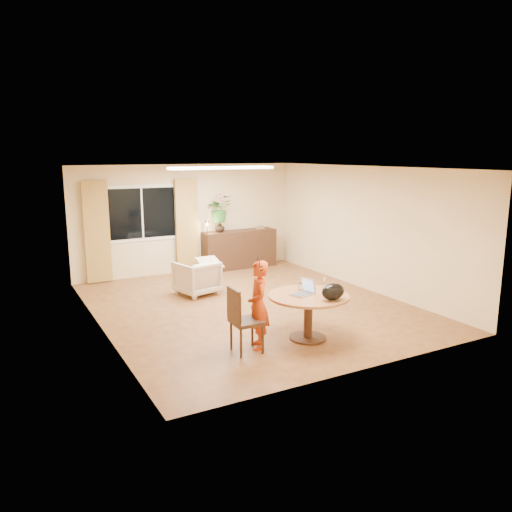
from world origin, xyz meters
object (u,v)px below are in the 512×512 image
Objects in this scene: dining_chair at (247,320)px; child at (258,305)px; dining_table at (308,304)px; sideboard at (239,249)px; armchair at (197,277)px.

child reaches higher than dining_chair.
dining_table is 1.28× the size of dining_chair.
child reaches higher than sideboard.
dining_table is at bearing 103.51° from child.
child is 1.71× the size of armchair.
sideboard is (1.87, 1.76, 0.12)m from armchair.
dining_table is 3.25m from armchair.
dining_chair reaches higher than armchair.
dining_chair is 0.52× the size of sideboard.
dining_table is 5.12m from sideboard.
dining_chair is 3.24m from armchair.
sideboard is (2.14, 4.90, -0.19)m from child.
dining_table reaches higher than armchair.
dining_table is at bearing 2.50° from dining_chair.
sideboard is at bearing -150.63° from armchair.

